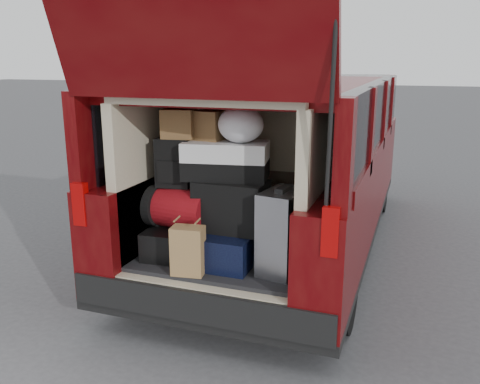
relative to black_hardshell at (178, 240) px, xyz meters
The scene contains 14 objects.
ground 0.77m from the black_hardshell, 21.84° to the right, with size 80.00×80.00×0.00m, color #3D3D3F.
minivan 1.76m from the black_hardshell, 77.75° to the left, with size 1.90×5.35×2.77m.
load_floor 0.55m from the black_hardshell, 18.85° to the left, with size 1.24×1.05×0.55m, color black.
black_hardshell is the anchor object (origin of this frame).
navy_hardshell 0.41m from the black_hardshell, ahead, with size 0.44×0.54×0.23m, color black.
silver_roller 0.86m from the black_hardshell, ahead, with size 0.24×0.39×0.58m, color silver.
kraft_bag 0.41m from the black_hardshell, 53.41° to the right, with size 0.22×0.14×0.34m, color #A4754A.
red_duffel 0.26m from the black_hardshell, 27.48° to the right, with size 0.46×0.30×0.30m, color maroon.
black_soft_case 0.53m from the black_hardshell, ahead, with size 0.51×0.30×0.36m, color black.
backpack 0.59m from the black_hardshell, 135.61° to the left, with size 0.25×0.15×0.36m, color black.
twotone_duffel 0.73m from the black_hardshell, 10.18° to the left, with size 0.60×0.31×0.27m, color white.
grocery_sack_lower 0.88m from the black_hardshell, 67.01° to the left, with size 0.23×0.19×0.21m, color brown.
grocery_sack_upper 0.90m from the black_hardshell, 26.42° to the left, with size 0.21×0.17×0.21m, color brown.
plastic_bag_center 1.01m from the black_hardshell, ahead, with size 0.32×0.30×0.26m, color white.
Camera 1 is at (1.30, -3.12, 1.98)m, focal length 38.00 mm.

